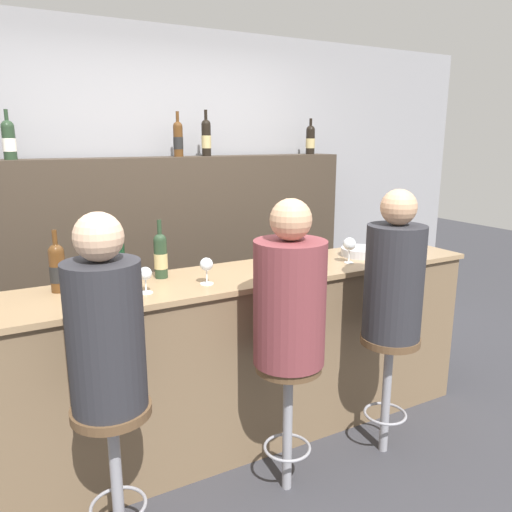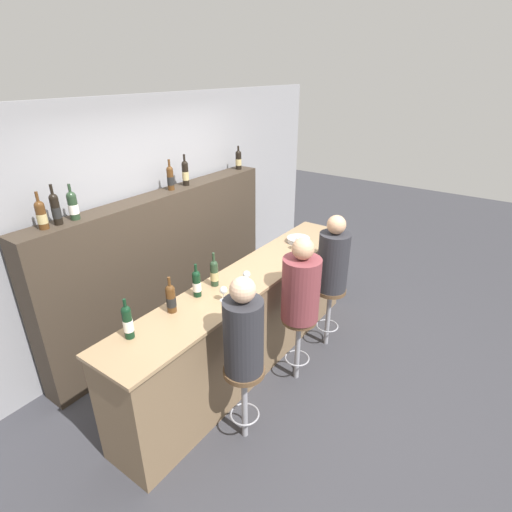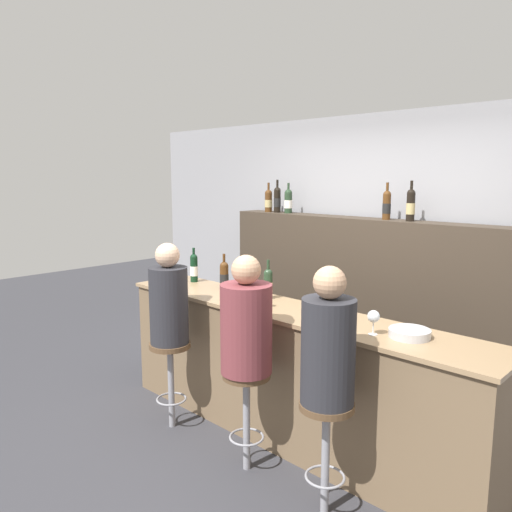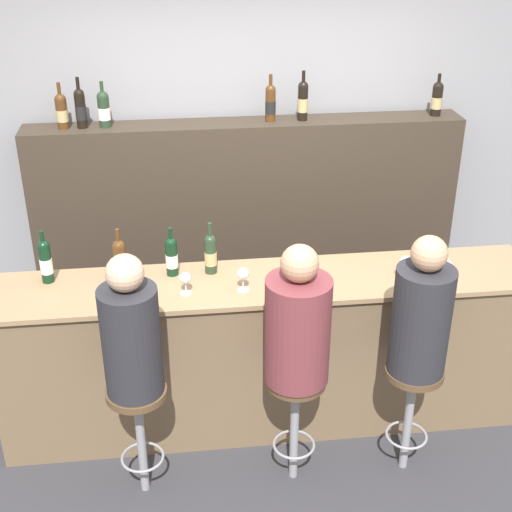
{
  "view_description": "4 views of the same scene",
  "coord_description": "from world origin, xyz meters",
  "px_view_note": "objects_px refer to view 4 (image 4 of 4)",
  "views": [
    {
      "loc": [
        -1.14,
        -2.17,
        1.78
      ],
      "look_at": [
        0.15,
        0.18,
        1.15
      ],
      "focal_mm": 35.0,
      "sensor_mm": 36.0,
      "label": 1
    },
    {
      "loc": [
        -2.7,
        -1.74,
        2.82
      ],
      "look_at": [
        0.14,
        0.27,
        1.18
      ],
      "focal_mm": 28.0,
      "sensor_mm": 36.0,
      "label": 2
    },
    {
      "loc": [
        2.37,
        -2.54,
        2.03
      ],
      "look_at": [
        -0.24,
        0.17,
        1.42
      ],
      "focal_mm": 35.0,
      "sensor_mm": 36.0,
      "label": 3
    },
    {
      "loc": [
        -0.5,
        -3.35,
        3.09
      ],
      "look_at": [
        -0.07,
        0.2,
        1.23
      ],
      "focal_mm": 50.0,
      "sensor_mm": 36.0,
      "label": 4
    }
  ],
  "objects_px": {
    "guest_seated_left": "(131,334)",
    "guest_seated_middle": "(298,325)",
    "wine_glass_0": "(185,279)",
    "wine_bottle_counter_0": "(46,261)",
    "wine_bottle_backbar_0": "(62,111)",
    "wine_bottle_backbar_2": "(104,109)",
    "wine_bottle_counter_2": "(172,256)",
    "wine_bottle_backbar_1": "(80,108)",
    "bar_stool_right": "(412,393)",
    "wine_bottle_counter_1": "(120,258)",
    "wine_bottle_counter_3": "(211,253)",
    "bar_stool_middle": "(295,402)",
    "wine_bottle_backbar_5": "(437,98)",
    "guest_seated_right": "(422,315)",
    "bar_stool_left": "(138,414)",
    "wine_glass_2": "(406,263)",
    "wine_bottle_backbar_3": "(271,102)",
    "metal_bowl": "(429,266)",
    "wine_glass_1": "(243,275)",
    "wine_bottle_backbar_4": "(303,100)"
  },
  "relations": [
    {
      "from": "wine_bottle_counter_1",
      "to": "wine_glass_0",
      "type": "distance_m",
      "value": 0.44
    },
    {
      "from": "wine_bottle_counter_0",
      "to": "metal_bowl",
      "type": "bearing_deg",
      "value": -3.14
    },
    {
      "from": "guest_seated_left",
      "to": "wine_bottle_counter_2",
      "type": "bearing_deg",
      "value": 71.56
    },
    {
      "from": "guest_seated_right",
      "to": "wine_glass_2",
      "type": "bearing_deg",
      "value": 84.88
    },
    {
      "from": "guest_seated_left",
      "to": "bar_stool_right",
      "type": "distance_m",
      "value": 1.62
    },
    {
      "from": "wine_bottle_backbar_0",
      "to": "wine_bottle_backbar_2",
      "type": "relative_size",
      "value": 1.0
    },
    {
      "from": "wine_bottle_counter_3",
      "to": "wine_glass_1",
      "type": "relative_size",
      "value": 2.26
    },
    {
      "from": "wine_bottle_counter_3",
      "to": "bar_stool_left",
      "type": "bearing_deg",
      "value": -124.17
    },
    {
      "from": "bar_stool_right",
      "to": "guest_seated_middle",
      "type": "bearing_deg",
      "value": 180.0
    },
    {
      "from": "wine_bottle_backbar_4",
      "to": "wine_glass_2",
      "type": "relative_size",
      "value": 2.14
    },
    {
      "from": "wine_glass_0",
      "to": "wine_bottle_counter_0",
      "type": "bearing_deg",
      "value": 163.44
    },
    {
      "from": "wine_bottle_backbar_0",
      "to": "metal_bowl",
      "type": "distance_m",
      "value": 2.58
    },
    {
      "from": "bar_stool_left",
      "to": "wine_bottle_backbar_5",
      "type": "bearing_deg",
      "value": 38.04
    },
    {
      "from": "wine_glass_2",
      "to": "bar_stool_right",
      "type": "height_order",
      "value": "wine_glass_2"
    },
    {
      "from": "wine_bottle_backbar_3",
      "to": "bar_stool_left",
      "type": "bearing_deg",
      "value": -119.59
    },
    {
      "from": "wine_bottle_backbar_4",
      "to": "bar_stool_middle",
      "type": "height_order",
      "value": "wine_bottle_backbar_4"
    },
    {
      "from": "wine_bottle_counter_0",
      "to": "wine_bottle_counter_1",
      "type": "relative_size",
      "value": 1.03
    },
    {
      "from": "wine_bottle_backbar_5",
      "to": "bar_stool_right",
      "type": "distance_m",
      "value": 2.15
    },
    {
      "from": "wine_bottle_counter_0",
      "to": "guest_seated_right",
      "type": "relative_size",
      "value": 0.4
    },
    {
      "from": "bar_stool_left",
      "to": "wine_glass_2",
      "type": "bearing_deg",
      "value": 15.28
    },
    {
      "from": "wine_bottle_backbar_1",
      "to": "wine_bottle_backbar_3",
      "type": "distance_m",
      "value": 1.27
    },
    {
      "from": "bar_stool_right",
      "to": "guest_seated_right",
      "type": "bearing_deg",
      "value": 180.0
    },
    {
      "from": "wine_bottle_counter_0",
      "to": "wine_glass_0",
      "type": "bearing_deg",
      "value": -16.56
    },
    {
      "from": "wine_bottle_counter_2",
      "to": "wine_bottle_backbar_2",
      "type": "xyz_separation_m",
      "value": [
        -0.4,
        0.99,
        0.62
      ]
    },
    {
      "from": "guest_seated_middle",
      "to": "guest_seated_right",
      "type": "height_order",
      "value": "guest_seated_right"
    },
    {
      "from": "wine_bottle_backbar_0",
      "to": "metal_bowl",
      "type": "relative_size",
      "value": 1.2
    },
    {
      "from": "wine_bottle_backbar_5",
      "to": "guest_seated_left",
      "type": "relative_size",
      "value": 0.37
    },
    {
      "from": "wine_bottle_counter_0",
      "to": "wine_bottle_backbar_5",
      "type": "height_order",
      "value": "wine_bottle_backbar_5"
    },
    {
      "from": "wine_bottle_counter_1",
      "to": "wine_bottle_counter_3",
      "type": "relative_size",
      "value": 0.97
    },
    {
      "from": "wine_bottle_backbar_1",
      "to": "wine_bottle_backbar_2",
      "type": "relative_size",
      "value": 1.1
    },
    {
      "from": "wine_bottle_counter_1",
      "to": "wine_bottle_counter_3",
      "type": "xyz_separation_m",
      "value": [
        0.53,
        0.0,
        0.0
      ]
    },
    {
      "from": "bar_stool_left",
      "to": "guest_seated_middle",
      "type": "bearing_deg",
      "value": 0.0
    },
    {
      "from": "wine_bottle_counter_3",
      "to": "wine_glass_0",
      "type": "distance_m",
      "value": 0.29
    },
    {
      "from": "wine_glass_2",
      "to": "wine_bottle_counter_2",
      "type": "bearing_deg",
      "value": 170.04
    },
    {
      "from": "wine_glass_2",
      "to": "bar_stool_left",
      "type": "bearing_deg",
      "value": -164.72
    },
    {
      "from": "guest_seated_left",
      "to": "guest_seated_middle",
      "type": "distance_m",
      "value": 0.86
    },
    {
      "from": "wine_bottle_counter_2",
      "to": "bar_stool_right",
      "type": "relative_size",
      "value": 0.43
    },
    {
      "from": "wine_bottle_backbar_0",
      "to": "wine_bottle_backbar_5",
      "type": "xyz_separation_m",
      "value": [
        2.57,
        0.0,
        0.0
      ]
    },
    {
      "from": "wine_bottle_backbar_5",
      "to": "wine_glass_0",
      "type": "xyz_separation_m",
      "value": [
        -1.83,
        -1.23,
        -0.64
      ]
    },
    {
      "from": "wine_glass_2",
      "to": "bar_stool_right",
      "type": "distance_m",
      "value": 0.74
    },
    {
      "from": "guest_seated_right",
      "to": "bar_stool_left",
      "type": "bearing_deg",
      "value": 180.0
    },
    {
      "from": "guest_seated_left",
      "to": "bar_stool_middle",
      "type": "relative_size",
      "value": 1.13
    },
    {
      "from": "wine_bottle_counter_3",
      "to": "bar_stool_right",
      "type": "distance_m",
      "value": 1.41
    },
    {
      "from": "bar_stool_middle",
      "to": "guest_seated_right",
      "type": "distance_m",
      "value": 0.85
    },
    {
      "from": "wine_bottle_backbar_0",
      "to": "wine_glass_1",
      "type": "bearing_deg",
      "value": -48.8
    },
    {
      "from": "wine_bottle_backbar_3",
      "to": "wine_glass_2",
      "type": "relative_size",
      "value": 2.03
    },
    {
      "from": "wine_bottle_backbar_3",
      "to": "metal_bowl",
      "type": "relative_size",
      "value": 1.25
    },
    {
      "from": "wine_bottle_backbar_1",
      "to": "wine_bottle_backbar_4",
      "type": "height_order",
      "value": "same"
    },
    {
      "from": "wine_bottle_backbar_1",
      "to": "bar_stool_right",
      "type": "height_order",
      "value": "wine_bottle_backbar_1"
    },
    {
      "from": "wine_bottle_counter_2",
      "to": "bar_stool_middle",
      "type": "xyz_separation_m",
      "value": [
        0.64,
        -0.67,
        -0.61
      ]
    }
  ]
}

